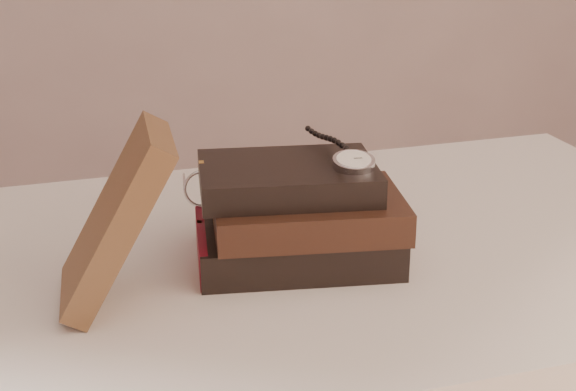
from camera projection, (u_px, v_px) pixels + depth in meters
name	position (u px, v px, depth m)	size (l,w,h in m)	color
table	(310.00, 317.00, 1.01)	(1.00, 0.60, 0.75)	silver
book_stack	(298.00, 216.00, 0.93)	(0.24, 0.18, 0.11)	black
journal	(116.00, 218.00, 0.82)	(0.03, 0.12, 0.19)	#432A19
pocket_watch	(350.00, 158.00, 0.91)	(0.05, 0.15, 0.02)	silver
eyeglasses	(222.00, 187.00, 0.98)	(0.10, 0.12, 0.04)	silver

